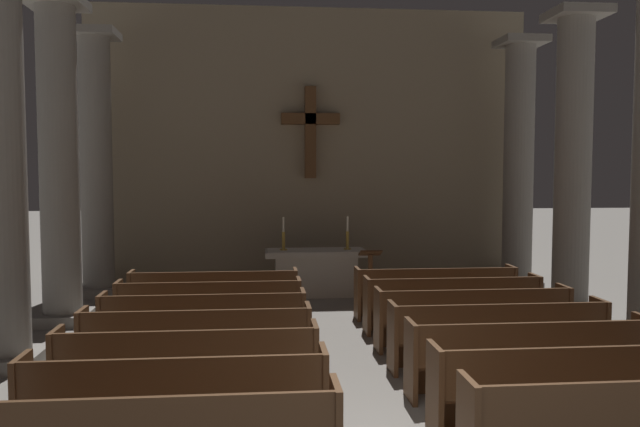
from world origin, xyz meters
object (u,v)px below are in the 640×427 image
Objects in this scene: pew_right_row_7 at (435,292)px; pew_left_row_6 at (210,309)px; pew_left_row_3 at (188,367)px; pew_left_row_2 at (176,400)px; pew_right_row_2 at (572,387)px; pew_right_row_3 at (530,357)px; pew_right_row_4 at (498,335)px; pew_left_row_4 at (197,343)px; column_right_third at (573,168)px; column_right_fourth at (518,168)px; candlestick_left at (284,239)px; altar at (316,271)px; column_left_third at (59,167)px; pew_left_row_5 at (204,324)px; pew_right_row_6 at (452,304)px; lectern at (370,279)px; column_left_second at (0,166)px; pew_left_row_7 at (214,296)px; pew_right_row_5 at (473,318)px; column_left_fourth at (96,168)px; pew_right_row_1 at (630,427)px.

pew_left_row_6 is at bearing -165.59° from pew_right_row_7.
pew_left_row_2 is at bearing -90.00° from pew_left_row_3.
pew_right_row_2 is at bearing 0.00° from pew_left_row_2.
pew_right_row_3 is 1.00× the size of pew_right_row_4.
pew_left_row_4 is 4.57m from pew_right_row_2.
pew_right_row_4 is 0.52× the size of column_right_third.
pew_right_row_4 is (4.06, 1.04, 0.00)m from pew_left_row_3.
pew_left_row_2 is at bearing -90.00° from pew_left_row_4.
column_right_fourth is 7.96× the size of candlestick_left.
pew_left_row_2 is at bearing -152.80° from pew_right_row_4.
altar reaches higher than pew_right_row_2.
column_left_third is at bearing 147.20° from pew_right_row_3.
pew_left_row_5 and pew_right_row_3 have the same top height.
pew_left_row_2 and pew_right_row_6 have the same top height.
pew_right_row_4 is at bearing -114.63° from column_right_fourth.
pew_left_row_6 is at bearing 142.37° from pew_right_row_3.
column_right_fourth reaches higher than pew_right_row_6.
pew_left_row_2 is at bearing 180.00° from pew_right_row_2.
lectern is (3.03, 5.29, 0.07)m from pew_left_row_3.
column_left_second is at bearing -90.00° from column_left_third.
column_left_second is 7.03m from altar.
pew_left_row_7 is (0.00, 2.09, 0.00)m from pew_left_row_5.
column_right_fourth is (6.75, 7.96, 2.31)m from pew_left_row_2.
column_right_fourth is at bearing 68.73° from pew_right_row_3.
pew_right_row_3 and pew_right_row_6 have the same top height.
column_right_fourth is (6.75, 4.83, 2.31)m from pew_left_row_5.
pew_right_row_4 is at bearing -90.00° from pew_right_row_7.
pew_right_row_2 and pew_right_row_4 have the same top height.
column_left_fourth is at bearing 144.45° from pew_right_row_5.
pew_right_row_7 is 0.52× the size of column_right_third.
pew_left_row_5 is 4.66m from candlestick_left.
pew_left_row_6 is at bearing -54.57° from column_left_fourth.
column_left_third reaches higher than pew_right_row_1.
pew_left_row_3 is 1.00× the size of pew_right_row_7.
candlestick_left is at bearing 60.08° from pew_left_row_7.
pew_right_row_1 is at bearing -112.67° from column_right_third.
pew_right_row_2 is 7.80m from altar.
pew_right_row_7 is at bearing 90.00° from pew_right_row_5.
pew_right_row_5 is at bearing 37.63° from pew_left_row_2.
pew_right_row_2 is at bearing -14.41° from pew_left_row_3.
column_left_second is at bearing 133.49° from pew_left_row_2.
pew_left_row_2 is 4.06m from pew_right_row_2.
pew_left_row_2 is at bearing -46.51° from column_left_second.
pew_left_row_2 is 4.54m from column_left_second.
lectern is at bearing -50.17° from altar.
pew_left_row_4 is at bearing 165.59° from pew_right_row_3.
column_left_fourth is 4.33m from candlestick_left.
column_left_second reaches higher than pew_right_row_4.
pew_left_row_5 is 4.21m from column_left_third.
pew_left_row_6 and pew_right_row_3 have the same top height.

